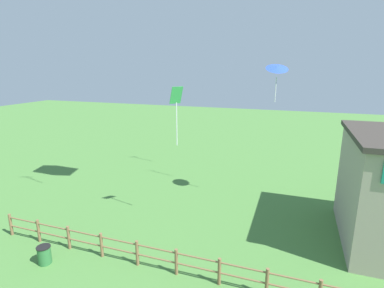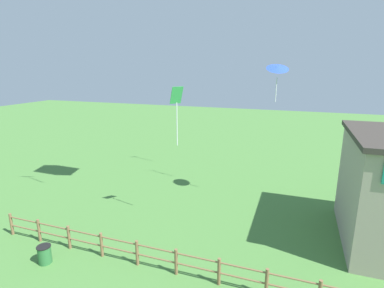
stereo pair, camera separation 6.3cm
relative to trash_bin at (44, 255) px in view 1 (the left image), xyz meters
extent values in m
cylinder|color=brown|center=(-3.49, 1.28, 0.17)|extent=(0.14, 0.14, 1.19)
cylinder|color=brown|center=(-1.62, 1.28, 0.17)|extent=(0.14, 0.14, 1.19)
cylinder|color=brown|center=(0.25, 1.28, 0.17)|extent=(0.14, 0.14, 1.19)
cylinder|color=brown|center=(2.12, 1.28, 0.17)|extent=(0.14, 0.14, 1.19)
cylinder|color=brown|center=(3.99, 1.28, 0.17)|extent=(0.14, 0.14, 1.19)
cylinder|color=brown|center=(5.85, 1.28, 0.17)|extent=(0.14, 0.14, 1.19)
cylinder|color=brown|center=(7.72, 1.28, 0.17)|extent=(0.14, 0.14, 1.19)
cylinder|color=brown|center=(9.59, 1.28, 0.17)|extent=(0.14, 0.14, 1.19)
cylinder|color=brown|center=(5.85, 1.28, 0.59)|extent=(18.68, 0.07, 0.07)
cylinder|color=brown|center=(5.85, 1.28, 0.11)|extent=(18.68, 0.07, 0.07)
cylinder|color=#2D6B38|center=(0.00, 0.00, -0.02)|extent=(0.57, 0.57, 0.80)
cylinder|color=black|center=(0.00, 0.00, 0.40)|extent=(0.61, 0.61, 0.04)
cone|color=blue|center=(8.87, 9.45, 8.11)|extent=(1.57, 1.53, 0.61)
cylinder|color=silver|center=(8.87, 9.45, 6.88)|extent=(0.05, 0.05, 1.44)
cube|color=green|center=(4.19, 5.57, 6.74)|extent=(0.64, 0.73, 0.89)
cylinder|color=white|center=(4.19, 5.57, 5.22)|extent=(0.05, 0.05, 2.30)
camera|label=1|loc=(10.13, -8.88, 8.11)|focal=28.00mm
camera|label=2|loc=(10.19, -8.86, 8.11)|focal=28.00mm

